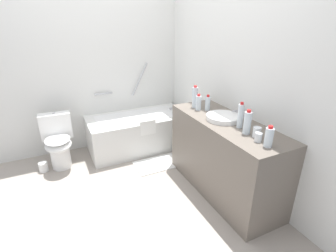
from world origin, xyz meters
TOP-DOWN VIEW (x-y plane):
  - ground_plane at (0.00, 0.00)m, footprint 3.76×3.76m
  - wall_back_tiled at (0.00, 1.43)m, footprint 3.03×0.10m
  - wall_right_mirror at (1.36, 0.00)m, footprint 0.10×3.16m
  - bathtub at (0.55, 1.03)m, footprint 1.44×0.71m
  - toilet at (-0.55, 0.98)m, footprint 0.39×0.52m
  - vanity_counter at (1.05, -0.36)m, footprint 0.53×1.45m
  - sink_basin at (1.04, -0.30)m, footprint 0.36×0.36m
  - sink_faucet at (1.25, -0.30)m, footprint 0.13×0.15m
  - water_bottle_0 at (1.02, -0.67)m, footprint 0.07×0.07m
  - water_bottle_1 at (1.05, 0.02)m, footprint 0.06×0.06m
  - water_bottle_2 at (0.98, 0.18)m, footprint 0.07×0.07m
  - water_bottle_3 at (1.00, -0.95)m, footprint 0.07×0.07m
  - water_bottle_4 at (1.06, -0.53)m, footprint 0.06×0.06m
  - water_bottle_5 at (0.97, 0.07)m, footprint 0.06×0.06m
  - drinking_glass_0 at (1.05, -0.77)m, footprint 0.07×0.07m
  - drinking_glass_1 at (1.00, -0.84)m, footprint 0.06×0.06m
  - bath_mat at (0.62, 0.45)m, footprint 0.64×0.38m
  - toilet_paper_roll at (-0.78, 0.93)m, footprint 0.11×0.11m

SIDE VIEW (x-z plane):
  - ground_plane at x=0.00m, z-range 0.00..0.00m
  - bath_mat at x=0.62m, z-range 0.00..0.01m
  - toilet_paper_roll at x=-0.78m, z-range 0.00..0.12m
  - bathtub at x=0.55m, z-range -0.33..0.87m
  - toilet at x=-0.55m, z-range 0.00..0.70m
  - vanity_counter at x=1.05m, z-range 0.00..0.84m
  - sink_basin at x=1.04m, z-range 0.84..0.89m
  - sink_faucet at x=1.25m, z-range 0.83..0.91m
  - drinking_glass_1 at x=1.00m, z-range 0.84..0.92m
  - drinking_glass_0 at x=1.05m, z-range 0.84..0.93m
  - water_bottle_1 at x=1.05m, z-range 0.83..1.01m
  - water_bottle_3 at x=1.00m, z-range 0.83..1.01m
  - water_bottle_5 at x=0.97m, z-range 0.83..1.02m
  - water_bottle_0 at x=1.02m, z-range 0.83..1.06m
  - water_bottle_4 at x=1.06m, z-range 0.83..1.08m
  - water_bottle_2 at x=0.98m, z-range 0.83..1.09m
  - wall_back_tiled at x=0.00m, z-range 0.00..2.48m
  - wall_right_mirror at x=1.36m, z-range 0.00..2.48m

